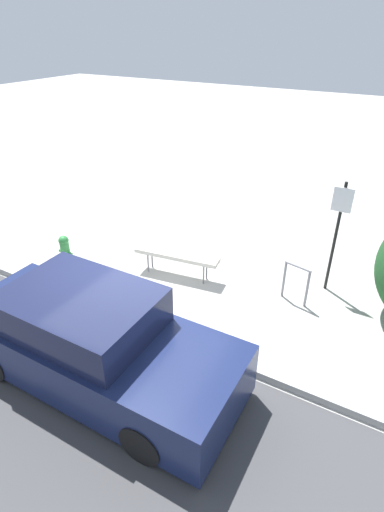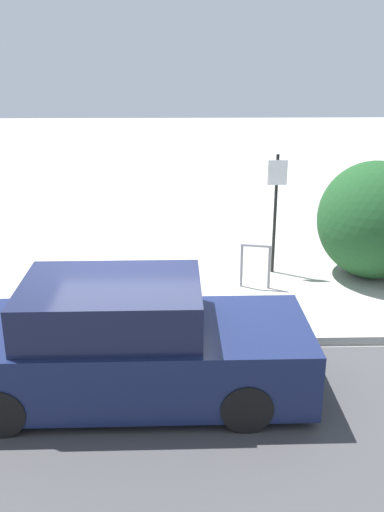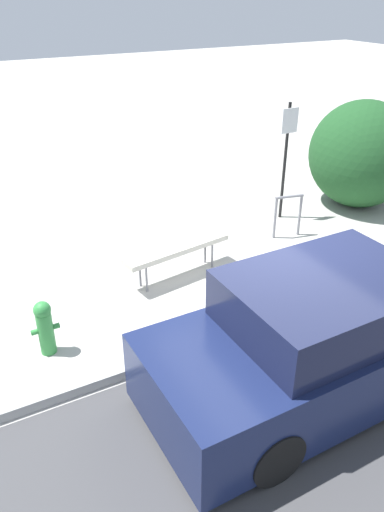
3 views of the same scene
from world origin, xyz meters
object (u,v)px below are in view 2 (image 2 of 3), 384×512
bench (116,270)px  sign_post (276,203)px  parked_car_near (125,345)px  bike_rack (255,261)px

bench → sign_post: 3.24m
parked_car_near → bike_rack: bearing=58.3°
sign_post → parked_car_near: bearing=-121.1°
sign_post → parked_car_near: 4.87m
sign_post → bench: bearing=-159.4°
sign_post → parked_car_near: sign_post is taller
bench → sign_post: size_ratio=0.81×
bench → bike_rack: bearing=-0.3°
bench → bike_rack: bike_rack is taller
bike_rack → parked_car_near: size_ratio=0.19×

